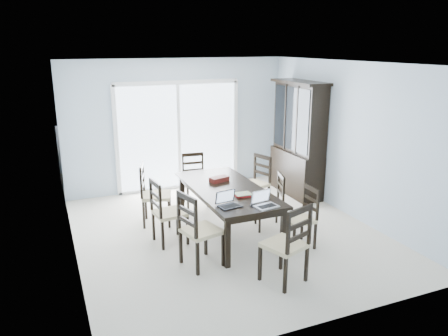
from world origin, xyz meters
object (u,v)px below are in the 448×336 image
at_px(chair_left_far, 150,187).
at_px(cell_phone, 253,205).
at_px(chair_left_mid, 163,205).
at_px(game_box, 219,179).
at_px(chair_right_far, 258,176).
at_px(laptop_silver, 266,203).
at_px(chair_left_near, 195,222).
at_px(chair_right_mid, 274,195).
at_px(chair_end_near, 291,237).
at_px(hot_tub, 125,159).
at_px(china_hutch, 298,140).
at_px(dining_table, 227,193).
at_px(chair_right_near, 304,210).
at_px(laptop_dark, 230,203).
at_px(chair_end_far, 194,173).

distance_m(chair_left_far, cell_phone, 1.98).
distance_m(chair_left_mid, game_box, 1.07).
height_order(chair_left_mid, chair_right_far, chair_left_mid).
bearing_deg(laptop_silver, game_box, 87.61).
distance_m(chair_left_near, game_box, 1.43).
bearing_deg(chair_right_mid, game_box, 77.69).
bearing_deg(chair_left_near, chair_end_near, 32.93).
bearing_deg(hot_tub, china_hutch, -36.53).
height_order(dining_table, laptop_silver, laptop_silver).
bearing_deg(chair_right_far, chair_left_near, 114.76).
relative_size(laptop_silver, hot_tub, 0.17).
bearing_deg(cell_phone, laptop_silver, -30.99).
distance_m(chair_left_near, chair_right_near, 1.68).
distance_m(chair_left_mid, chair_right_far, 2.12).
height_order(chair_left_near, game_box, chair_left_near).
distance_m(laptop_silver, game_box, 1.30).
bearing_deg(dining_table, china_hutch, 31.71).
relative_size(chair_left_mid, game_box, 3.77).
height_order(china_hutch, cell_phone, china_hutch).
height_order(chair_left_near, laptop_dark, chair_left_near).
bearing_deg(cell_phone, chair_right_near, 7.05).
bearing_deg(hot_tub, chair_left_near, -88.12).
relative_size(dining_table, game_box, 7.28).
xyz_separation_m(chair_left_far, hot_tub, (0.06, 2.61, -0.17)).
height_order(chair_right_far, laptop_silver, chair_right_far).
bearing_deg(china_hutch, chair_right_far, -158.78).
xyz_separation_m(dining_table, chair_right_near, (0.87, -0.82, -0.13)).
bearing_deg(chair_right_far, chair_left_far, 71.35).
relative_size(chair_right_near, chair_right_far, 0.93).
bearing_deg(chair_right_far, chair_right_near, 158.44).
relative_size(chair_left_far, chair_end_near, 0.99).
bearing_deg(chair_end_far, dining_table, 97.11).
bearing_deg(laptop_dark, chair_right_mid, 23.59).
relative_size(dining_table, hot_tub, 1.13).
height_order(dining_table, cell_phone, cell_phone).
distance_m(chair_end_far, laptop_dark, 2.25).
distance_m(chair_left_near, chair_left_mid, 0.87).
xyz_separation_m(chair_left_near, chair_right_near, (1.67, 0.00, -0.09)).
bearing_deg(chair_right_far, laptop_dark, 123.65).
bearing_deg(chair_right_mid, dining_table, 100.27).
bearing_deg(game_box, chair_left_near, -124.95).
height_order(china_hutch, chair_right_far, china_hutch).
bearing_deg(chair_left_far, hot_tub, -163.54).
xyz_separation_m(chair_left_far, game_box, (1.01, -0.50, 0.16)).
height_order(chair_left_mid, hot_tub, chair_left_mid).
relative_size(laptop_silver, cell_phone, 3.21).
relative_size(chair_left_far, chair_end_far, 1.08).
xyz_separation_m(china_hutch, hot_tub, (-2.97, 2.20, -0.62)).
distance_m(chair_left_mid, laptop_dark, 1.08).
xyz_separation_m(china_hutch, game_box, (-2.01, -0.91, -0.28)).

